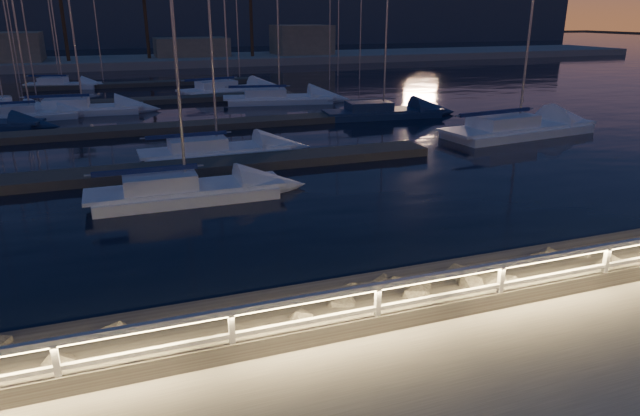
{
  "coord_description": "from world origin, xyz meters",
  "views": [
    {
      "loc": [
        -3.65,
        -9.28,
        6.2
      ],
      "look_at": [
        1.22,
        4.0,
        1.35
      ],
      "focal_mm": 32.0,
      "sensor_mm": 36.0,
      "label": 1
    }
  ],
  "objects_px": {
    "sailboat_e": "(28,114)",
    "sailboat_l": "(276,98)",
    "sailboat_i": "(2,107)",
    "sailboat_n": "(61,84)",
    "sailboat_k": "(226,89)",
    "sailboat_h": "(380,111)",
    "sailboat_g": "(80,108)",
    "sailboat_d": "(515,128)",
    "guard_rail": "(329,305)",
    "sailboat_b": "(181,190)",
    "sailboat_c": "(213,150)"
  },
  "relations": [
    {
      "from": "sailboat_e",
      "to": "sailboat_n",
      "type": "distance_m",
      "value": 17.5
    },
    {
      "from": "sailboat_d",
      "to": "sailboat_k",
      "type": "xyz_separation_m",
      "value": [
        -12.31,
        23.34,
        -0.01
      ]
    },
    {
      "from": "sailboat_c",
      "to": "sailboat_h",
      "type": "xyz_separation_m",
      "value": [
        12.8,
        7.63,
        0.01
      ]
    },
    {
      "from": "sailboat_k",
      "to": "sailboat_h",
      "type": "bearing_deg",
      "value": -77.03
    },
    {
      "from": "guard_rail",
      "to": "sailboat_b",
      "type": "relative_size",
      "value": 3.53
    },
    {
      "from": "sailboat_g",
      "to": "sailboat_k",
      "type": "bearing_deg",
      "value": 33.5
    },
    {
      "from": "sailboat_l",
      "to": "sailboat_n",
      "type": "distance_m",
      "value": 22.99
    },
    {
      "from": "sailboat_h",
      "to": "sailboat_k",
      "type": "xyz_separation_m",
      "value": [
        -7.63,
        15.08,
        0.04
      ]
    },
    {
      "from": "sailboat_i",
      "to": "sailboat_n",
      "type": "bearing_deg",
      "value": 94.39
    },
    {
      "from": "sailboat_h",
      "to": "sailboat_k",
      "type": "relative_size",
      "value": 0.93
    },
    {
      "from": "sailboat_g",
      "to": "sailboat_i",
      "type": "distance_m",
      "value": 6.06
    },
    {
      "from": "sailboat_c",
      "to": "sailboat_n",
      "type": "bearing_deg",
      "value": 103.67
    },
    {
      "from": "sailboat_b",
      "to": "sailboat_h",
      "type": "height_order",
      "value": "sailboat_h"
    },
    {
      "from": "sailboat_d",
      "to": "sailboat_h",
      "type": "xyz_separation_m",
      "value": [
        -4.68,
        8.26,
        -0.05
      ]
    },
    {
      "from": "sailboat_l",
      "to": "sailboat_d",
      "type": "bearing_deg",
      "value": -49.89
    },
    {
      "from": "sailboat_i",
      "to": "sailboat_e",
      "type": "bearing_deg",
      "value": -45.42
    },
    {
      "from": "guard_rail",
      "to": "sailboat_i",
      "type": "xyz_separation_m",
      "value": [
        -10.94,
        37.3,
        -0.98
      ]
    },
    {
      "from": "sailboat_c",
      "to": "sailboat_e",
      "type": "bearing_deg",
      "value": 121.99
    },
    {
      "from": "guard_rail",
      "to": "sailboat_h",
      "type": "bearing_deg",
      "value": 62.1
    },
    {
      "from": "sailboat_g",
      "to": "sailboat_n",
      "type": "distance_m",
      "value": 16.32
    },
    {
      "from": "sailboat_n",
      "to": "guard_rail",
      "type": "bearing_deg",
      "value": -65.83
    },
    {
      "from": "sailboat_b",
      "to": "sailboat_c",
      "type": "height_order",
      "value": "sailboat_c"
    },
    {
      "from": "sailboat_h",
      "to": "sailboat_n",
      "type": "relative_size",
      "value": 1.22
    },
    {
      "from": "sailboat_c",
      "to": "sailboat_k",
      "type": "relative_size",
      "value": 0.85
    },
    {
      "from": "sailboat_l",
      "to": "guard_rail",
      "type": "bearing_deg",
      "value": -93.55
    },
    {
      "from": "sailboat_n",
      "to": "sailboat_h",
      "type": "bearing_deg",
      "value": -33.47
    },
    {
      "from": "guard_rail",
      "to": "sailboat_l",
      "type": "bearing_deg",
      "value": 75.67
    },
    {
      "from": "sailboat_e",
      "to": "sailboat_l",
      "type": "bearing_deg",
      "value": 0.06
    },
    {
      "from": "sailboat_i",
      "to": "sailboat_k",
      "type": "bearing_deg",
      "value": 30.16
    },
    {
      "from": "sailboat_c",
      "to": "sailboat_k",
      "type": "bearing_deg",
      "value": 75.8
    },
    {
      "from": "sailboat_i",
      "to": "sailboat_n",
      "type": "relative_size",
      "value": 0.9
    },
    {
      "from": "guard_rail",
      "to": "sailboat_l",
      "type": "distance_m",
      "value": 35.78
    },
    {
      "from": "sailboat_h",
      "to": "sailboat_i",
      "type": "relative_size",
      "value": 1.36
    },
    {
      "from": "sailboat_g",
      "to": "sailboat_k",
      "type": "distance_m",
      "value": 13.48
    },
    {
      "from": "guard_rail",
      "to": "sailboat_b",
      "type": "bearing_deg",
      "value": 96.77
    },
    {
      "from": "sailboat_b",
      "to": "sailboat_h",
      "type": "bearing_deg",
      "value": 42.63
    },
    {
      "from": "sailboat_g",
      "to": "sailboat_l",
      "type": "bearing_deg",
      "value": 5.15
    },
    {
      "from": "sailboat_g",
      "to": "sailboat_d",
      "type": "bearing_deg",
      "value": -30.78
    },
    {
      "from": "sailboat_b",
      "to": "sailboat_c",
      "type": "xyz_separation_m",
      "value": [
        2.35,
        6.29,
        -0.02
      ]
    },
    {
      "from": "sailboat_g",
      "to": "sailboat_h",
      "type": "relative_size",
      "value": 0.99
    },
    {
      "from": "sailboat_c",
      "to": "sailboat_d",
      "type": "bearing_deg",
      "value": -3.44
    },
    {
      "from": "sailboat_e",
      "to": "sailboat_i",
      "type": "bearing_deg",
      "value": 111.68
    },
    {
      "from": "sailboat_b",
      "to": "sailboat_k",
      "type": "bearing_deg",
      "value": 75.52
    },
    {
      "from": "sailboat_d",
      "to": "sailboat_g",
      "type": "relative_size",
      "value": 1.22
    },
    {
      "from": "sailboat_h",
      "to": "sailboat_n",
      "type": "distance_m",
      "value": 32.69
    },
    {
      "from": "guard_rail",
      "to": "sailboat_k",
      "type": "distance_m",
      "value": 41.46
    },
    {
      "from": "sailboat_k",
      "to": "sailboat_i",
      "type": "bearing_deg",
      "value": 178.41
    },
    {
      "from": "guard_rail",
      "to": "sailboat_e",
      "type": "bearing_deg",
      "value": 104.93
    },
    {
      "from": "guard_rail",
      "to": "sailboat_g",
      "type": "bearing_deg",
      "value": 99.31
    },
    {
      "from": "sailboat_b",
      "to": "sailboat_g",
      "type": "height_order",
      "value": "sailboat_g"
    }
  ]
}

